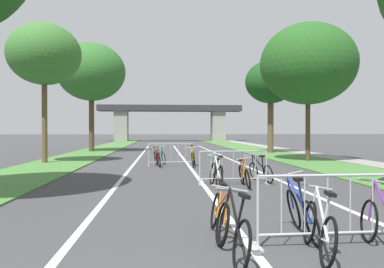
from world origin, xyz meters
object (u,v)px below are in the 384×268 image
bicycle_silver_3 (319,228)px  bicycle_red_4 (157,159)px  bicycle_teal_9 (161,157)px  tree_right_maple_mid (271,83)px  bicycle_black_10 (261,171)px  crowd_barrier_second (233,168)px  bicycle_green_2 (217,172)px  bicycle_black_0 (232,231)px  bicycle_blue_8 (301,213)px  crowd_barrier_third (171,155)px  bicycle_yellow_6 (193,158)px  tree_left_cypress_far (44,55)px  bicycle_orange_1 (244,175)px  crowd_barrier_nearest (328,210)px  tree_right_oak_near (308,64)px  bicycle_white_7 (216,174)px  bicycle_orange_11 (220,215)px  tree_left_pine_near (91,72)px  bicycle_purple_5 (384,226)px

bicycle_silver_3 → bicycle_red_4: 12.81m
bicycle_red_4 → bicycle_teal_9: bicycle_teal_9 is taller
tree_right_maple_mid → bicycle_black_10: 16.44m
crowd_barrier_second → bicycle_green_2: 0.70m
bicycle_silver_3 → bicycle_red_4: bearing=110.0°
tree_right_maple_mid → bicycle_black_0: size_ratio=3.91×
tree_right_maple_mid → bicycle_green_2: tree_right_maple_mid is taller
bicycle_teal_9 → bicycle_blue_8: bearing=-66.6°
tree_right_maple_mid → bicycle_black_10: (-4.69, -15.01, -4.79)m
crowd_barrier_third → tree_right_maple_mid: bearing=50.9°
crowd_barrier_third → bicycle_yellow_6: 1.16m
tree_left_cypress_far → bicycle_black_10: tree_left_cypress_far is taller
bicycle_black_10 → bicycle_black_0: bearing=-119.9°
bicycle_blue_8 → bicycle_silver_3: bearing=-90.3°
crowd_barrier_second → bicycle_orange_1: crowd_barrier_second is taller
crowd_barrier_third → bicycle_teal_9: 0.65m
bicycle_green_2 → bicycle_red_4: bearing=108.5°
crowd_barrier_second → bicycle_green_2: bearing=129.0°
tree_right_maple_mid → crowd_barrier_nearest: 22.98m
tree_right_oak_near → bicycle_black_10: 10.17m
bicycle_orange_1 → bicycle_teal_9: size_ratio=0.95×
tree_left_cypress_far → bicycle_green_2: (7.70, -7.60, -5.15)m
tree_right_maple_mid → tree_left_cypress_far: bearing=-151.9°
bicycle_orange_1 → bicycle_silver_3: bicycle_orange_1 is taller
bicycle_orange_1 → bicycle_white_7: bearing=-2.1°
bicycle_orange_1 → bicycle_white_7: bicycle_white_7 is taller
bicycle_black_0 → bicycle_black_10: (2.30, 7.26, -0.01)m
bicycle_black_0 → bicycle_orange_11: bearing=87.2°
tree_left_cypress_far → crowd_barrier_nearest: size_ratio=3.27×
tree_left_cypress_far → tree_left_pine_near: bearing=87.2°
tree_left_pine_near → bicycle_green_2: 20.07m
tree_right_oak_near → bicycle_teal_9: bearing=-169.7°
crowd_barrier_second → bicycle_green_2: size_ratio=1.37×
bicycle_white_7 → bicycle_red_4: bearing=102.2°
bicycle_black_0 → bicycle_purple_5: (2.11, 0.01, 0.01)m
crowd_barrier_third → bicycle_white_7: size_ratio=1.31×
bicycle_black_0 → bicycle_blue_8: size_ratio=1.00×
bicycle_orange_1 → crowd_barrier_second: bearing=-64.7°
tree_left_cypress_far → bicycle_white_7: (7.52, -8.60, -5.11)m
bicycle_white_7 → bicycle_black_10: bicycle_white_7 is taller
crowd_barrier_third → bicycle_white_7: bearing=-80.1°
bicycle_purple_5 → bicycle_orange_11: bicycle_purple_5 is taller
bicycle_red_4 → bicycle_teal_9: 0.89m
bicycle_teal_9 → bicycle_orange_1: bearing=-57.7°
crowd_barrier_third → bicycle_blue_8: bearing=-81.8°
crowd_barrier_nearest → bicycle_teal_9: size_ratio=1.28×
bicycle_white_7 → bicycle_orange_11: size_ratio=1.01×
crowd_barrier_nearest → bicycle_silver_3: crowd_barrier_nearest is taller
tree_left_cypress_far → bicycle_white_7: 12.52m
crowd_barrier_nearest → bicycle_orange_11: bearing=159.6°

